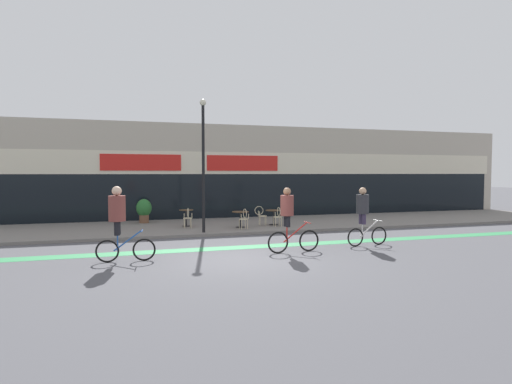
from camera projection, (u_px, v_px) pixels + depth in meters
The scene contains 16 objects.
ground_plane at pixel (238, 260), 11.85m from camera, with size 120.00×120.00×0.00m, color #4C4C51.
sidewalk_slab at pixel (202, 226), 18.80m from camera, with size 40.00×5.50×0.12m, color slate.
storefront_facade at pixel (190, 173), 23.20m from camera, with size 40.00×4.06×5.22m.
bike_lane_stripe at pixel (225, 248), 13.64m from camera, with size 36.00×0.70×0.01m, color #2D844C.
bistro_table_0 at pixel (186, 215), 18.35m from camera, with size 0.65×0.65×0.76m.
bistro_table_1 at pixel (240, 216), 18.00m from camera, with size 0.77×0.77×0.72m.
bistro_table_2 at pixel (274, 214), 18.88m from camera, with size 0.78×0.78×0.70m.
cafe_chair_0_near at pixel (188, 217), 17.75m from camera, with size 0.41×0.58×0.90m.
cafe_chair_1_near at pixel (244, 217), 17.40m from camera, with size 0.45×0.60×0.90m.
cafe_chair_2_near at pixel (278, 215), 18.28m from camera, with size 0.40×0.57×0.90m.
cafe_chair_2_side at pixel (261, 214), 18.71m from camera, with size 0.60×0.45×0.90m.
planter_pot at pixel (144, 210), 19.60m from camera, with size 0.74×0.74×1.18m.
lamp_post at pixel (203, 156), 16.35m from camera, with size 0.26×0.26×5.46m.
cyclist_0 at pixel (119, 217), 11.47m from camera, with size 1.68×0.53×2.20m.
cyclist_1 at pixel (289, 216), 12.81m from camera, with size 1.81×0.51×2.11m.
cyclist_2 at pixel (364, 212), 14.01m from camera, with size 1.66×0.54×2.07m.
Camera 1 is at (-2.76, -11.42, 2.57)m, focal length 28.00 mm.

